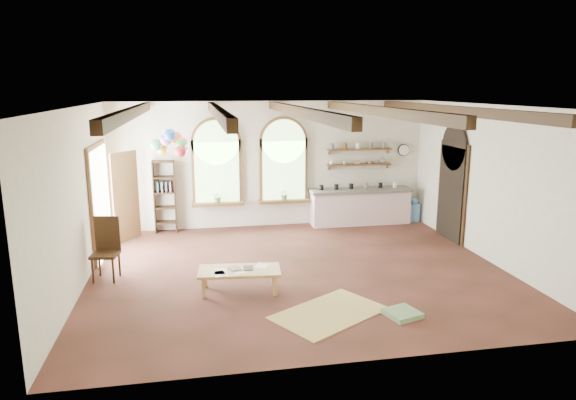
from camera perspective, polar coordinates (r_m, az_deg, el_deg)
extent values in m
plane|color=brown|center=(10.21, 1.23, -7.86)|extent=(8.00, 8.00, 0.00)
cube|color=brown|center=(12.99, -7.90, 3.07)|extent=(1.24, 0.08, 1.64)
cylinder|color=brown|center=(12.89, -8.00, 6.36)|extent=(1.24, 0.08, 1.24)
cube|color=#99CC7A|center=(12.95, -7.90, 3.05)|extent=(1.10, 0.04, 1.50)
cube|color=brown|center=(13.06, -7.78, -0.41)|extent=(1.30, 0.28, 0.08)
cube|color=brown|center=(13.17, -0.49, 3.32)|extent=(1.24, 0.08, 1.64)
cylinder|color=brown|center=(13.08, -0.50, 6.57)|extent=(1.24, 0.08, 1.24)
cube|color=#99CC7A|center=(13.14, -0.46, 3.29)|extent=(1.10, 0.04, 1.50)
cube|color=brown|center=(13.24, -0.42, -0.12)|extent=(1.30, 0.28, 0.08)
cube|color=brown|center=(11.60, -20.14, -0.22)|extent=(0.10, 1.90, 2.50)
cube|color=black|center=(12.61, 17.68, 0.69)|extent=(0.10, 1.30, 2.40)
cube|color=beige|center=(13.63, 8.00, -0.86)|extent=(2.60, 0.55, 0.86)
cube|color=slate|center=(13.53, 8.06, 1.07)|extent=(2.68, 0.62, 0.08)
cube|color=brown|center=(13.59, 7.91, 3.91)|extent=(1.70, 0.24, 0.04)
cube|color=brown|center=(13.53, 7.96, 5.58)|extent=(1.70, 0.24, 0.04)
cylinder|color=black|center=(14.05, 12.73, 5.44)|extent=(0.32, 0.04, 0.32)
cube|color=#352311|center=(13.00, -14.64, 0.32)|extent=(0.03, 0.32, 1.80)
cube|color=#352311|center=(12.97, -12.44, 0.41)|extent=(0.03, 0.32, 1.80)
cube|color=tan|center=(9.13, -5.43, -7.85)|extent=(1.49, 0.79, 0.05)
cube|color=tan|center=(9.02, -9.37, -9.62)|extent=(0.06, 0.06, 0.36)
cube|color=tan|center=(9.00, -1.44, -9.48)|extent=(0.06, 0.06, 0.36)
cube|color=tan|center=(9.45, -9.16, -8.56)|extent=(0.06, 0.06, 0.36)
cube|color=tan|center=(9.43, -1.62, -8.43)|extent=(0.06, 0.06, 0.36)
cube|color=#352311|center=(10.19, -19.65, -5.74)|extent=(0.54, 0.54, 0.06)
cube|color=#352311|center=(10.28, -19.42, -3.55)|extent=(0.47, 0.12, 0.69)
cube|color=tan|center=(8.42, 4.59, -12.40)|extent=(2.07, 1.84, 0.02)
cube|color=gray|center=(8.49, 12.59, -12.21)|extent=(0.60, 0.60, 0.08)
cylinder|color=#5A8FC2|center=(14.14, 13.08, -1.38)|extent=(0.32, 0.32, 0.48)
sphere|color=#5A8FC2|center=(14.08, 13.14, -0.24)|extent=(0.17, 0.17, 0.17)
cylinder|color=#5A8FC2|center=(14.22, 13.81, -1.30)|extent=(0.33, 0.33, 0.50)
sphere|color=#5A8FC2|center=(14.15, 13.87, -0.10)|extent=(0.18, 0.18, 0.18)
cylinder|color=white|center=(11.70, -12.78, 8.40)|extent=(0.01, 0.01, 0.85)
sphere|color=teal|center=(11.78, -11.68, 5.51)|extent=(0.26, 0.26, 0.26)
sphere|color=#F351B0|center=(11.94, -11.65, 6.18)|extent=(0.26, 0.26, 0.26)
sphere|color=#FF5735|center=(12.10, -12.33, 6.80)|extent=(0.26, 0.26, 0.26)
sphere|color=white|center=(11.90, -13.11, 7.26)|extent=(0.26, 0.26, 0.26)
sphere|color=#F6AB26|center=(11.90, -13.83, 5.48)|extent=(0.26, 0.26, 0.26)
sphere|color=#54C48A|center=(11.71, -14.48, 5.93)|extent=(0.26, 0.26, 0.26)
sphere|color=#CD60B5|center=(11.60, -13.41, 6.52)|extent=(0.26, 0.26, 0.26)
sphere|color=blue|center=(11.45, -13.01, 7.07)|extent=(0.26, 0.26, 0.26)
sphere|color=red|center=(11.42, -11.87, 5.29)|extent=(0.26, 0.26, 0.26)
sphere|color=green|center=(11.65, -11.82, 6.02)|extent=(0.26, 0.26, 0.26)
imported|color=olive|center=(9.12, -6.47, -7.66)|extent=(0.25, 0.30, 0.02)
cube|color=black|center=(9.17, -4.46, -7.54)|extent=(0.18, 0.25, 0.01)
imported|color=#598C4C|center=(12.99, -7.80, 0.38)|extent=(0.27, 0.23, 0.30)
imported|color=#598C4C|center=(13.17, -0.39, 0.66)|extent=(0.27, 0.23, 0.30)
imported|color=white|center=(13.36, 4.85, 4.14)|extent=(0.12, 0.10, 0.10)
imported|color=beige|center=(13.46, 6.30, 4.16)|extent=(0.10, 0.10, 0.09)
imported|color=beige|center=(13.57, 7.71, 4.10)|extent=(0.22, 0.22, 0.05)
imported|color=#8C664C|center=(13.68, 9.11, 4.14)|extent=(0.20, 0.20, 0.06)
imported|color=slate|center=(13.79, 10.50, 4.43)|extent=(0.18, 0.18, 0.19)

